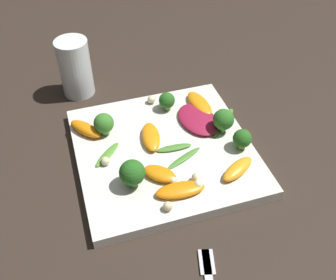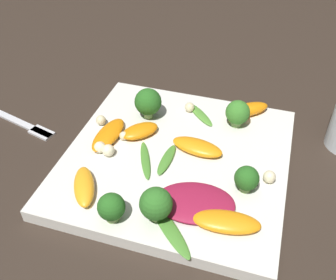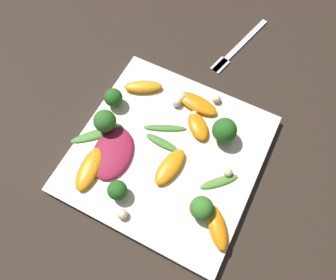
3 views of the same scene
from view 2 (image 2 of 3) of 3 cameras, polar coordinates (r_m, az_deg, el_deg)
The scene contains 26 objects.
ground_plane at distance 0.56m, azimuth 1.22°, elevation -3.60°, with size 2.40×2.40×0.00m, color #2D231C.
plate at distance 0.55m, azimuth 1.24°, elevation -2.91°, with size 0.30×0.30×0.02m.
fork at distance 0.67m, azimuth -20.74°, elevation 2.49°, with size 0.17×0.06×0.01m.
radicchio_leaf_0 at distance 0.48m, azimuth 3.93°, elevation -9.02°, with size 0.11×0.08×0.01m.
orange_segment_0 at distance 0.55m, azimuth 4.27°, elevation -1.01°, with size 0.08×0.04×0.02m.
orange_segment_1 at distance 0.62m, azimuth 11.49°, elevation 4.34°, with size 0.07×0.06×0.02m.
orange_segment_2 at distance 0.57m, azimuth -8.65°, elevation 0.79°, with size 0.04×0.08×0.01m.
orange_segment_3 at distance 0.50m, azimuth -12.08°, elevation -6.59°, with size 0.06×0.07×0.02m.
orange_segment_4 at distance 0.46m, azimuth 8.44°, elevation -11.66°, with size 0.08×0.04×0.01m.
orange_segment_5 at distance 0.57m, azimuth -4.09°, elevation 1.33°, with size 0.06×0.06×0.02m.
broccoli_floret_0 at distance 0.60m, azimuth -2.91°, elevation 5.48°, with size 0.04×0.04×0.05m.
broccoli_floret_1 at distance 0.45m, azimuth -1.76°, elevation -9.27°, with size 0.04×0.04×0.05m.
broccoli_floret_2 at distance 0.46m, azimuth -8.22°, elevation -9.67°, with size 0.03×0.03×0.04m.
broccoli_floret_3 at distance 0.59m, azimuth 10.07°, elevation 3.88°, with size 0.04×0.04×0.04m.
broccoli_floret_4 at distance 0.49m, azimuth 11.34°, elevation -5.55°, with size 0.03×0.03×0.04m.
arugula_sprig_0 at distance 0.53m, azimuth -3.30°, elevation -2.90°, with size 0.04×0.07×0.00m.
arugula_sprig_1 at distance 0.61m, azimuth 4.72°, elevation 3.71°, with size 0.06×0.06×0.00m.
arugula_sprig_2 at distance 0.53m, azimuth -0.19°, elevation -2.84°, with size 0.02×0.06×0.01m.
arugula_sprig_3 at distance 0.46m, azimuth 0.18°, elevation -12.71°, with size 0.08×0.08×0.00m.
macadamia_nut_0 at distance 0.54m, azimuth -8.66°, elevation -1.49°, with size 0.02×0.02×0.02m.
macadamia_nut_1 at distance 0.60m, azimuth -9.70°, elevation 2.86°, with size 0.01×0.01×0.01m.
macadamia_nut_2 at distance 0.49m, azimuth -12.17°, elevation -8.78°, with size 0.01×0.01×0.01m.
macadamia_nut_3 at distance 0.52m, azimuth 14.49°, elevation -5.20°, with size 0.02×0.02×0.02m.
macadamia_nut_4 at distance 0.57m, azimuth -6.44°, elevation 0.61°, with size 0.01×0.01×0.01m.
macadamia_nut_5 at distance 0.62m, azimuth 3.15°, elevation 4.77°, with size 0.02×0.02×0.02m.
macadamia_nut_6 at distance 0.55m, azimuth -9.85°, elevation -1.04°, with size 0.02×0.02×0.02m.
Camera 2 is at (0.11, -0.39, 0.39)m, focal length 42.00 mm.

